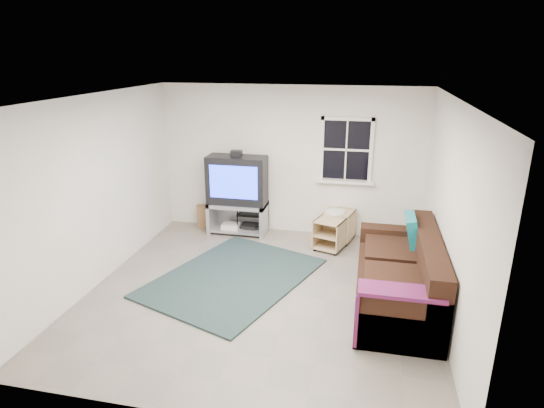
% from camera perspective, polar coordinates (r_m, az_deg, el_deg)
% --- Properties ---
extents(room, '(4.60, 4.62, 4.60)m').
position_cam_1_polar(room, '(7.79, 9.27, 6.19)').
color(room, slate).
rests_on(room, ground).
extents(tv_unit, '(1.03, 0.51, 1.51)m').
position_cam_1_polar(tv_unit, '(8.02, -4.37, 1.96)').
color(tv_unit, '#9A9AA1').
rests_on(tv_unit, ground).
extents(av_rack, '(0.50, 0.36, 1.00)m').
position_cam_1_polar(av_rack, '(8.15, -2.52, -0.65)').
color(av_rack, black).
rests_on(av_rack, ground).
extents(side_table_left, '(0.55, 0.55, 0.52)m').
position_cam_1_polar(side_table_left, '(7.56, 7.32, -3.63)').
color(side_table_left, tan).
rests_on(side_table_left, ground).
extents(side_table_right, '(0.58, 0.58, 0.55)m').
position_cam_1_polar(side_table_right, '(7.94, 8.42, -2.37)').
color(side_table_right, tan).
rests_on(side_table_right, ground).
extents(sofa, '(0.99, 2.23, 1.02)m').
position_cam_1_polar(sofa, '(6.11, 15.82, -9.01)').
color(sofa, black).
rests_on(sofa, ground).
extents(shag_rug, '(2.54, 2.93, 0.03)m').
position_cam_1_polar(shag_rug, '(6.68, -4.89, -9.17)').
color(shag_rug, black).
rests_on(shag_rug, ground).
extents(paper_bag, '(0.34, 0.27, 0.42)m').
position_cam_1_polar(paper_bag, '(8.54, -8.42, -1.53)').
color(paper_bag, brown).
rests_on(paper_bag, ground).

